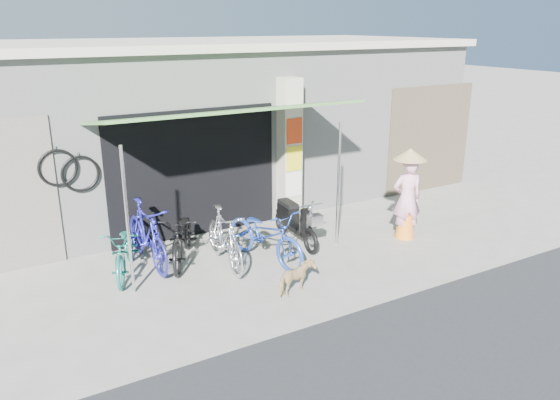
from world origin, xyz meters
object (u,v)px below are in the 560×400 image
bike_blue (147,234)px  moped (295,221)px  bike_teal (125,250)px  nun (407,194)px  street_dog (297,278)px  bike_navy (265,235)px  bike_black (183,237)px  bike_silver (225,238)px

bike_blue → moped: size_ratio=1.13×
bike_teal → nun: nun is taller
street_dog → bike_navy: bearing=-21.0°
bike_black → nun: 4.33m
bike_black → nun: size_ratio=1.00×
bike_blue → bike_black: 0.62m
bike_silver → moped: size_ratio=1.02×
moped → nun: 2.24m
street_dog → moped: 2.13m
street_dog → moped: bearing=-44.1°
street_dog → moped: size_ratio=0.38×
nun → bike_blue: bearing=2.0°
bike_navy → street_dog: (-0.18, -1.34, -0.23)m
bike_blue → street_dog: size_ratio=2.98×
bike_blue → bike_navy: size_ratio=0.99×
bike_black → nun: bearing=14.2°
bike_black → moped: (2.17, -0.21, -0.04)m
bike_silver → bike_navy: (0.69, -0.20, -0.01)m
bike_blue → bike_silver: size_ratio=1.11×
bike_black → bike_navy: bike_navy is taller
bike_teal → nun: bearing=10.2°
bike_black → bike_teal: bearing=-151.6°
bike_navy → nun: (2.91, -0.38, 0.38)m
bike_teal → street_dog: size_ratio=2.66×
bike_blue → nun: size_ratio=1.05×
bike_navy → bike_teal: bearing=149.4°
bike_black → street_dog: size_ratio=2.83×
bike_teal → moped: bearing=18.2°
nun → bike_black: bearing=2.5°
bike_teal → bike_navy: size_ratio=0.88×
bike_blue → moped: bike_blue is taller
street_dog → nun: nun is taller
bike_silver → moped: (1.60, 0.29, -0.08)m
moped → nun: size_ratio=0.93×
bike_silver → street_dog: (0.52, -1.53, -0.24)m
bike_navy → nun: 2.96m
bike_black → bike_blue: bearing=-169.5°
moped → bike_silver: bearing=-165.9°
bike_black → bike_navy: size_ratio=0.94×
bike_silver → nun: (3.61, -0.58, 0.37)m
bike_black → street_dog: 2.32m
bike_silver → moped: bearing=15.2°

